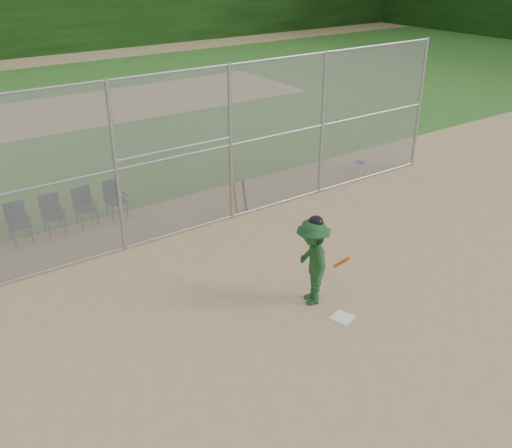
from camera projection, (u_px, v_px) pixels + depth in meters
ground at (332, 324)px, 10.78m from camera, size 100.00×100.00×0.00m
grass_strip at (44, 115)px, 23.98m from camera, size 100.00×100.00×0.00m
dirt_patch_far at (44, 115)px, 23.98m from camera, size 24.00×24.00×0.00m
backstop_fence at (195, 150)px, 13.54m from camera, size 16.09×0.09×4.00m
home_plate at (342, 317)px, 10.94m from camera, size 0.48×0.48×0.02m
batter_at_plate at (312, 262)px, 11.06m from camera, size 1.11×1.40×1.89m
water_cooler at (359, 167)px, 17.82m from camera, size 0.31×0.31×0.40m
spare_bats at (240, 197)px, 15.16m from camera, size 0.36×0.24×0.85m
chair_3 at (19, 224)px, 13.56m from camera, size 0.54×0.52×0.96m
chair_4 at (53, 215)px, 13.99m from camera, size 0.54×0.52×0.96m
chair_5 at (86, 207)px, 14.41m from camera, size 0.54×0.52×0.96m
chair_6 at (116, 200)px, 14.83m from camera, size 0.54×0.52×0.96m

